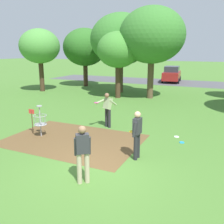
{
  "coord_description": "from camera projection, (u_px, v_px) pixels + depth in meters",
  "views": [
    {
      "loc": [
        3.46,
        -6.3,
        3.73
      ],
      "look_at": [
        -1.13,
        3.66,
        1.0
      ],
      "focal_mm": 40.32,
      "sensor_mm": 36.0,
      "label": 1
    }
  ],
  "objects": [
    {
      "name": "ground_plane",
      "position": [
        96.0,
        172.0,
        7.86
      ],
      "size": [
        160.0,
        160.0,
        0.0
      ],
      "primitive_type": "plane",
      "color": "#47752D"
    },
    {
      "name": "dirt_tee_pad",
      "position": [
        73.0,
        140.0,
        10.68
      ],
      "size": [
        5.6,
        3.9,
        0.01
      ],
      "primitive_type": "cube",
      "color": "brown",
      "rests_on": "ground"
    },
    {
      "name": "disc_golf_basket",
      "position": [
        39.0,
        120.0,
        10.98
      ],
      "size": [
        0.98,
        0.58,
        1.39
      ],
      "color": "#9E9EA3",
      "rests_on": "ground"
    },
    {
      "name": "player_foreground_watching",
      "position": [
        108.0,
        108.0,
        12.21
      ],
      "size": [
        0.85,
        0.91,
        1.71
      ],
      "color": "#232328",
      "rests_on": "ground"
    },
    {
      "name": "player_throwing",
      "position": [
        83.0,
        151.0,
        7.02
      ],
      "size": [
        0.47,
        0.45,
        1.71
      ],
      "color": "tan",
      "rests_on": "ground"
    },
    {
      "name": "player_waiting_left",
      "position": [
        137.0,
        132.0,
        8.63
      ],
      "size": [
        0.41,
        0.48,
        1.71
      ],
      "color": "#232328",
      "rests_on": "ground"
    },
    {
      "name": "frisbee_by_tee",
      "position": [
        182.0,
        142.0,
        10.35
      ],
      "size": [
        0.21,
        0.21,
        0.02
      ],
      "primitive_type": "cylinder",
      "color": "#1E93DB",
      "rests_on": "ground"
    },
    {
      "name": "frisbee_mid_grass",
      "position": [
        177.0,
        137.0,
        11.03
      ],
      "size": [
        0.22,
        0.22,
        0.02
      ],
      "primitive_type": "cylinder",
      "color": "white",
      "rests_on": "ground"
    },
    {
      "name": "tree_mid_left",
      "position": [
        118.0,
        50.0,
        19.16
      ],
      "size": [
        3.23,
        3.23,
        5.09
      ],
      "color": "#422D1E",
      "rests_on": "ground"
    },
    {
      "name": "tree_mid_center",
      "position": [
        152.0,
        35.0,
        18.74
      ],
      "size": [
        4.93,
        4.93,
        6.87
      ],
      "color": "brown",
      "rests_on": "ground"
    },
    {
      "name": "tree_mid_right",
      "position": [
        85.0,
        47.0,
        25.56
      ],
      "size": [
        4.43,
        4.43,
        5.85
      ],
      "color": "#422D1E",
      "rests_on": "ground"
    },
    {
      "name": "tree_far_left",
      "position": [
        121.0,
        40.0,
        21.53
      ],
      "size": [
        5.19,
        5.19,
        6.78
      ],
      "color": "brown",
      "rests_on": "ground"
    },
    {
      "name": "tree_far_right",
      "position": [
        40.0,
        46.0,
        22.26
      ],
      "size": [
        3.56,
        3.56,
        5.53
      ],
      "color": "#422D1E",
      "rests_on": "ground"
    },
    {
      "name": "parking_lot_strip",
      "position": [
        194.0,
        83.0,
        28.39
      ],
      "size": [
        36.0,
        6.0,
        0.01
      ],
      "primitive_type": "cube",
      "color": "#4C4C51",
      "rests_on": "ground"
    },
    {
      "name": "parked_car_leftmost",
      "position": [
        172.0,
        74.0,
        29.5
      ],
      "size": [
        2.31,
        4.37,
        1.84
      ],
      "color": "maroon",
      "rests_on": "ground"
    }
  ]
}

